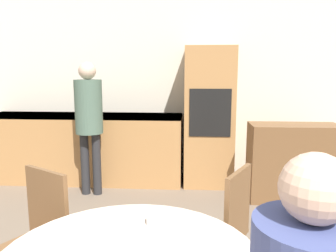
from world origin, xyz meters
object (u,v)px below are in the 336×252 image
at_px(oven_unit, 209,117).
at_px(chair_far_right, 223,229).
at_px(bowl_near, 164,220).
at_px(person_standing, 89,114).
at_px(sideboard, 293,162).
at_px(chair_far_left, 35,238).

relative_size(oven_unit, chair_far_right, 1.98).
distance_m(chair_far_right, bowl_near, 0.55).
bearing_deg(person_standing, sideboard, -0.08).
bearing_deg(sideboard, oven_unit, 152.14).
bearing_deg(oven_unit, chair_far_right, -90.74).
bearing_deg(sideboard, bowl_near, -121.22).
xyz_separation_m(sideboard, bowl_near, (-1.35, -2.23, 0.29)).
height_order(oven_unit, bowl_near, oven_unit).
bearing_deg(person_standing, oven_unit, 19.19).
distance_m(chair_far_left, chair_far_right, 1.16).
bearing_deg(sideboard, person_standing, 179.92).
bearing_deg(chair_far_right, person_standing, -114.60).
bearing_deg(sideboard, chair_far_right, -118.31).
bearing_deg(bowl_near, oven_unit, 82.19).
relative_size(chair_far_right, bowl_near, 4.90).
bearing_deg(chair_far_left, oven_unit, 96.38).
height_order(chair_far_right, bowl_near, chair_far_right).
xyz_separation_m(person_standing, bowl_near, (1.09, -2.23, -0.27)).
relative_size(oven_unit, sideboard, 1.78).
relative_size(sideboard, chair_far_left, 1.11).
bearing_deg(sideboard, chair_far_left, -136.27).
height_order(chair_far_right, person_standing, person_standing).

